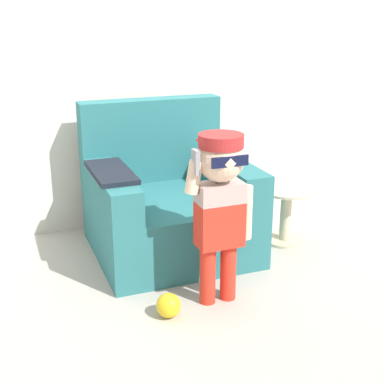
# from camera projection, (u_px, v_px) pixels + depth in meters

# --- Properties ---
(ground_plane) EXTENTS (10.00, 10.00, 0.00)m
(ground_plane) POSITION_uv_depth(u_px,v_px,m) (177.00, 251.00, 3.72)
(ground_plane) COLOR #ADA89E
(wall_back) EXTENTS (10.00, 0.05, 2.60)m
(wall_back) POSITION_uv_depth(u_px,v_px,m) (144.00, 52.00, 3.90)
(wall_back) COLOR silver
(wall_back) RESTS_ON ground_plane
(armchair) EXTENTS (1.04, 0.99, 1.00)m
(armchair) POSITION_uv_depth(u_px,v_px,m) (167.00, 204.00, 3.66)
(armchair) COLOR #286B70
(armchair) RESTS_ON ground_plane
(person_child) EXTENTS (0.40, 0.30, 0.98)m
(person_child) POSITION_uv_depth(u_px,v_px,m) (220.00, 193.00, 2.88)
(person_child) COLOR red
(person_child) RESTS_ON ground_plane
(side_table) EXTENTS (0.44, 0.44, 0.41)m
(side_table) POSITION_uv_depth(u_px,v_px,m) (286.00, 209.00, 3.80)
(side_table) COLOR beige
(side_table) RESTS_ON ground_plane
(toy_ball) EXTENTS (0.14, 0.14, 0.14)m
(toy_ball) POSITION_uv_depth(u_px,v_px,m) (169.00, 305.00, 2.90)
(toy_ball) COLOR yellow
(toy_ball) RESTS_ON ground_plane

